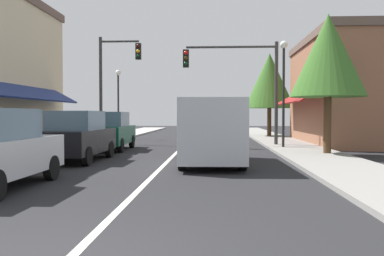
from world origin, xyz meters
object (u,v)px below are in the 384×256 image
(street_lamp_left_far, at_px, (118,92))
(tree_right_far, at_px, (269,81))
(traffic_signal_mast_arm, at_px, (243,75))
(traffic_signal_left_corner, at_px, (113,75))
(parked_car_second_left, at_px, (77,136))
(street_lamp_right_mid, at_px, (284,77))
(van_in_lane, at_px, (211,130))
(tree_right_near, at_px, (328,56))
(parked_car_third_left, at_px, (110,131))

(street_lamp_left_far, distance_m, tree_right_far, 10.83)
(traffic_signal_mast_arm, relative_size, traffic_signal_left_corner, 0.89)
(parked_car_second_left, bearing_deg, traffic_signal_left_corner, 96.69)
(street_lamp_right_mid, bearing_deg, tree_right_far, 86.11)
(van_in_lane, xyz_separation_m, traffic_signal_mast_arm, (1.55, 7.72, 2.52))
(parked_car_second_left, distance_m, tree_right_far, 18.69)
(traffic_signal_mast_arm, bearing_deg, parked_car_second_left, -131.37)
(parked_car_second_left, height_order, tree_right_far, tree_right_far)
(van_in_lane, xyz_separation_m, tree_right_near, (4.57, 2.94, 2.81))
(van_in_lane, xyz_separation_m, traffic_signal_left_corner, (-5.61, 9.53, 2.75))
(tree_right_far, bearing_deg, traffic_signal_mast_arm, -105.63)
(parked_car_third_left, xyz_separation_m, traffic_signal_mast_arm, (6.32, 2.40, 2.79))
(van_in_lane, bearing_deg, parked_car_second_left, 171.49)
(traffic_signal_mast_arm, height_order, street_lamp_left_far, traffic_signal_mast_arm)
(van_in_lane, distance_m, tree_right_far, 17.49)
(traffic_signal_left_corner, distance_m, street_lamp_left_far, 4.87)
(traffic_signal_left_corner, bearing_deg, tree_right_near, -32.92)
(tree_right_far, bearing_deg, street_lamp_left_far, -166.69)
(street_lamp_right_mid, xyz_separation_m, tree_right_near, (1.22, -3.11, 0.55))
(van_in_lane, bearing_deg, traffic_signal_left_corner, 119.07)
(traffic_signal_left_corner, relative_size, street_lamp_right_mid, 1.18)
(parked_car_second_left, relative_size, tree_right_near, 0.74)
(parked_car_second_left, height_order, street_lamp_right_mid, street_lamp_right_mid)
(traffic_signal_left_corner, height_order, tree_right_near, traffic_signal_left_corner)
(parked_car_third_left, height_order, traffic_signal_left_corner, traffic_signal_left_corner)
(tree_right_near, relative_size, tree_right_far, 0.92)
(parked_car_third_left, bearing_deg, tree_right_near, -15.27)
(parked_car_third_left, height_order, street_lamp_right_mid, street_lamp_right_mid)
(van_in_lane, relative_size, street_lamp_left_far, 1.12)
(tree_right_near, bearing_deg, traffic_signal_mast_arm, 122.27)
(van_in_lane, distance_m, traffic_signal_mast_arm, 8.27)
(traffic_signal_mast_arm, relative_size, tree_right_near, 0.96)
(street_lamp_right_mid, xyz_separation_m, tree_right_far, (0.73, 10.70, 0.69))
(traffic_signal_mast_arm, distance_m, traffic_signal_left_corner, 7.39)
(parked_car_second_left, height_order, parked_car_third_left, same)
(van_in_lane, bearing_deg, street_lamp_left_far, 112.80)
(traffic_signal_left_corner, xyz_separation_m, tree_right_far, (9.69, 7.23, 0.20))
(street_lamp_right_mid, relative_size, tree_right_far, 0.84)
(van_in_lane, height_order, street_lamp_left_far, street_lamp_left_far)
(parked_car_third_left, xyz_separation_m, street_lamp_left_far, (-1.65, 8.95, 2.28))
(van_in_lane, relative_size, traffic_signal_left_corner, 0.87)
(parked_car_second_left, distance_m, street_lamp_right_mid, 10.07)
(parked_car_second_left, bearing_deg, tree_right_far, 62.49)
(traffic_signal_mast_arm, bearing_deg, van_in_lane, -101.34)
(parked_car_third_left, distance_m, tree_right_near, 10.12)
(traffic_signal_left_corner, height_order, tree_right_far, tree_right_far)
(parked_car_third_left, xyz_separation_m, street_lamp_right_mid, (8.12, 0.73, 2.53))
(van_in_lane, xyz_separation_m, street_lamp_right_mid, (3.35, 6.05, 2.26))
(van_in_lane, relative_size, tree_right_near, 0.93)
(tree_right_far, bearing_deg, tree_right_near, -87.96)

